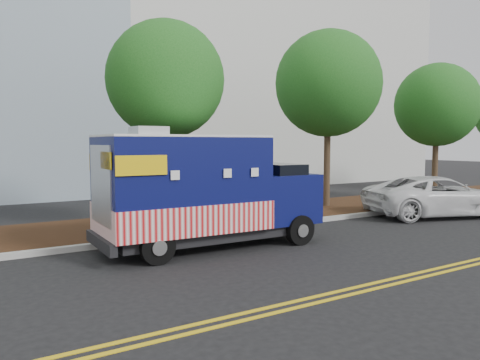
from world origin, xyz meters
TOP-DOWN VIEW (x-y plane):
  - ground at (0.00, 0.00)m, footprint 120.00×120.00m
  - curb at (0.00, 1.40)m, footprint 120.00×0.18m
  - mulch_strip at (0.00, 3.50)m, footprint 120.00×4.00m
  - centerline_near at (0.00, -4.45)m, footprint 120.00×0.10m
  - centerline_far at (0.00, -4.70)m, footprint 120.00×0.10m
  - tree_b at (-0.20, 2.79)m, footprint 3.56×3.56m
  - tree_c at (7.17, 3.61)m, footprint 4.25×4.25m
  - tree_d at (13.18, 2.87)m, footprint 3.78×3.78m
  - sign_post at (-1.43, 1.59)m, footprint 0.06×0.06m
  - food_truck at (-0.46, 0.03)m, footprint 5.93×2.38m
  - white_car at (9.34, 0.03)m, footprint 5.85×4.11m

SIDE VIEW (x-z plane):
  - ground at x=0.00m, z-range 0.00..0.00m
  - centerline_near at x=0.00m, z-range 0.00..0.01m
  - centerline_far at x=0.00m, z-range 0.00..0.01m
  - curb at x=0.00m, z-range 0.00..0.15m
  - mulch_strip at x=0.00m, z-range 0.00..0.15m
  - white_car at x=9.34m, z-range 0.00..1.48m
  - sign_post at x=-1.43m, z-range 0.00..2.40m
  - food_truck at x=-0.46m, z-range -0.15..2.94m
  - tree_d at x=13.18m, z-range 1.26..7.58m
  - tree_b at x=-0.20m, z-range 1.40..7.79m
  - tree_c at x=7.17m, z-range 1.46..8.65m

